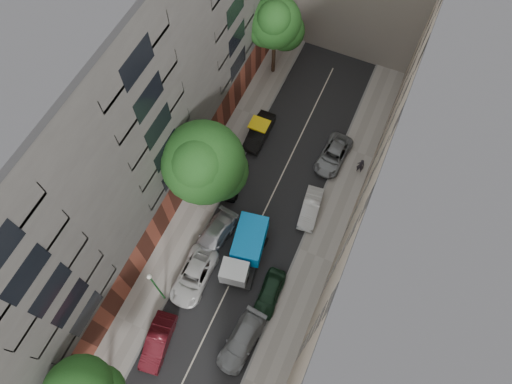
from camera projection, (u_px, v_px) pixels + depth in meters
The scene contains 20 objects.
ground at pixel (255, 231), 38.91m from camera, with size 120.00×120.00×0.00m, color #4C4C49.
road_surface at pixel (255, 231), 38.90m from camera, with size 8.00×44.00×0.02m, color black.
sidewalk_left at pixel (198, 207), 39.86m from camera, with size 3.00×44.00×0.15m, color gray.
sidewalk_right at pixel (316, 256), 37.84m from camera, with size 3.00×44.00×0.15m, color gray.
building_left at pixel (112, 118), 32.02m from camera, with size 8.00×44.00×20.00m, color #4A4745.
building_right at pixel (418, 237), 27.97m from camera, with size 8.00×44.00×20.00m, color #BFAC94.
tarp_truck at pixel (246, 250), 36.63m from camera, with size 3.17×6.01×2.62m.
car_left_1 at pixel (158, 342), 34.08m from camera, with size 1.56×4.47×1.47m, color #490E15.
car_left_2 at pixel (194, 276), 36.38m from camera, with size 2.41×5.22×1.45m, color silver.
car_left_3 at pixel (213, 237), 37.86m from camera, with size 2.11×5.18×1.50m, color #B7B6BB.
car_left_4 at pixel (234, 180), 40.36m from camera, with size 1.65×4.10×1.40m, color black.
car_left_5 at pixel (259, 132), 42.63m from camera, with size 1.59×4.55×1.50m, color black.
car_right_1 at pixel (242, 341), 34.12m from camera, with size 2.02×4.97×1.44m, color gray.
car_right_2 at pixel (270, 293), 35.78m from camera, with size 1.66×4.12×1.40m, color black.
car_right_3 at pixel (310, 208), 39.14m from camera, with size 1.43×4.10×1.35m, color silver.
car_right_4 at pixel (333, 155), 41.55m from camera, with size 2.22×4.82×1.34m, color slate.
tree_mid at pixel (204, 165), 34.02m from camera, with size 6.50×6.40×10.12m.
tree_far at pixel (276, 25), 41.20m from camera, with size 5.10×4.80×9.04m.
lamp_post at pixel (155, 285), 32.77m from camera, with size 0.36×0.36×6.12m.
pedestrian at pixel (361, 166), 40.62m from camera, with size 0.66×0.43×1.80m, color black.
Camera 1 is at (6.01, -13.35, 36.21)m, focal length 32.00 mm.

